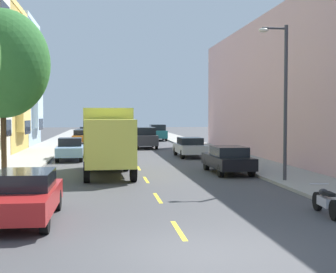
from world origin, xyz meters
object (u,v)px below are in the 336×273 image
Objects in this scene: parked_wagon_champagne at (86,132)px; moving_charcoal_sedan at (145,137)px; parked_sedan_burgundy at (150,132)px; parked_sedan_navy at (84,135)px; parked_wagon_orange at (82,136)px; parked_motorcycle at (326,202)px; parked_sedan_black at (228,159)px; street_tree_second at (3,64)px; delivery_box_truck at (107,137)px; street_lamp at (282,91)px; parked_sedan_silver at (190,147)px; parked_hatchback_sky at (70,149)px; parked_suv_teal at (158,132)px; parked_sedan_red at (24,195)px.

parked_wagon_champagne is 0.98× the size of moving_charcoal_sedan.
parked_sedan_burgundy and parked_sedan_navy have the same top height.
parked_motorcycle is at bearing -76.38° from parked_wagon_orange.
moving_charcoal_sedan reaches higher than parked_sedan_black.
parked_sedan_black is 0.96× the size of parked_wagon_orange.
street_tree_second is 6.39m from delivery_box_truck.
street_lamp is at bearing -7.20° from street_tree_second.
parked_sedan_black is 28.16m from parked_wagon_orange.
parked_wagon_orange reaches higher than parked_sedan_navy.
parked_wagon_champagne is (-10.25, 43.41, -3.34)m from street_lamp.
moving_charcoal_sedan reaches higher than parked_sedan_silver.
parked_hatchback_sky is 24.16m from parked_sedan_navy.
parked_sedan_black is at bearing 91.42° from parked_motorcycle.
parked_sedan_burgundy is at bearing 90.34° from parked_sedan_black.
delivery_box_truck is (4.59, 2.84, -3.42)m from street_tree_second.
moving_charcoal_sedan is (-2.42, 9.71, 0.24)m from parked_sedan_silver.
parked_hatchback_sky is 25.61m from parked_suv_teal.
parked_sedan_red is (-8.51, -50.67, 0.00)m from parked_sedan_burgundy.
parked_wagon_orange is at bearing 130.57° from moving_charcoal_sedan.
parked_motorcycle is at bearing -78.13° from parked_sedan_navy.
moving_charcoal_sedan reaches higher than parked_wagon_champagne.
moving_charcoal_sedan reaches higher than parked_wagon_orange.
delivery_box_truck reaches higher than parked_hatchback_sky.
parked_sedan_burgundy is (6.06, 39.85, -1.17)m from delivery_box_truck.
parked_hatchback_sky is (2.14, 10.80, -4.58)m from street_tree_second.
moving_charcoal_sedan is (6.06, 29.88, 0.24)m from parked_sedan_red.
delivery_box_truck is 6.43m from parked_sedan_black.
parked_sedan_silver and parked_sedan_black have the same top height.
parked_sedan_silver is (10.62, 12.19, -4.59)m from street_tree_second.
street_lamp is 1.53× the size of parked_sedan_navy.
parked_suv_teal is 2.35× the size of parked_motorcycle.
parked_sedan_black reaches higher than parked_motorcycle.
moving_charcoal_sedan is at bearing 61.39° from parked_hatchback_sky.
parked_wagon_orange is (-0.05, 18.23, 0.05)m from parked_hatchback_sky.
street_tree_second reaches higher than parked_hatchback_sky.
parked_wagon_champagne is 11.12m from parked_suv_teal.
delivery_box_truck is 11.16m from parked_sedan_red.
parked_suv_teal is (0.13, -7.79, 0.24)m from parked_sedan_burgundy.
street_lamp is at bearing 80.00° from parked_motorcycle.
parked_wagon_champagne is 49.83m from parked_sedan_red.
street_tree_second reaches higher than parked_sedan_black.
parked_suv_teal is at bearing -38.69° from parked_wagon_champagne.
street_lamp is 1.53× the size of parked_sedan_black.
parked_sedan_black is 2.21× the size of parked_motorcycle.
parked_sedan_silver is at bearing 91.49° from parked_motorcycle.
street_lamp is 44.73m from parked_wagon_champagne.
parked_wagon_orange is at bearing 85.88° from street_tree_second.
parked_wagon_champagne and parked_wagon_orange have the same top height.
parked_suv_teal reaches higher than parked_wagon_champagne.
parked_wagon_champagne is 2.29× the size of parked_motorcycle.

